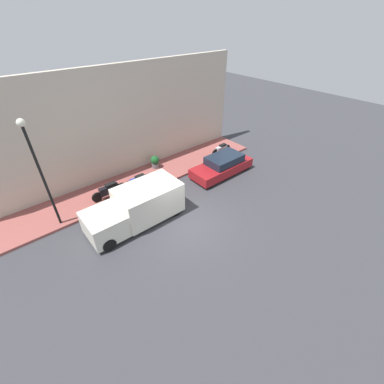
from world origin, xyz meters
TOP-DOWN VIEW (x-y plane):
  - ground_plane at (0.00, 0.00)m, footprint 60.00×60.00m
  - sidewalk at (4.99, 0.00)m, footprint 2.78×17.98m
  - building_facade at (6.53, 0.00)m, footprint 0.30×17.98m
  - parked_car at (2.28, -4.88)m, footprint 1.70×4.33m
  - delivery_van at (1.72, 1.88)m, footprint 2.02×4.91m
  - scooter_silver at (4.06, -6.59)m, footprint 0.30×1.81m
  - motorcycle_blue at (4.26, 0.31)m, footprint 0.30×1.95m
  - motorcycle_black at (4.47, 2.09)m, footprint 0.30×2.10m
  - streetlamp at (3.99, 5.06)m, footprint 0.34×0.34m
  - potted_plant at (5.61, -1.76)m, footprint 0.58×0.58m

SIDE VIEW (x-z plane):
  - ground_plane at x=0.00m, z-range 0.00..0.00m
  - sidewalk at x=4.99m, z-range 0.00..0.14m
  - scooter_silver at x=4.06m, z-range 0.18..0.97m
  - motorcycle_blue at x=4.26m, z-range 0.19..0.97m
  - motorcycle_black at x=4.47m, z-range 0.18..1.02m
  - potted_plant at x=5.61m, z-range 0.17..1.04m
  - parked_car at x=2.28m, z-range -0.03..1.25m
  - delivery_van at x=1.72m, z-range 0.02..1.86m
  - building_facade at x=6.53m, z-range 0.00..6.68m
  - streetlamp at x=3.99m, z-range 0.92..6.37m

